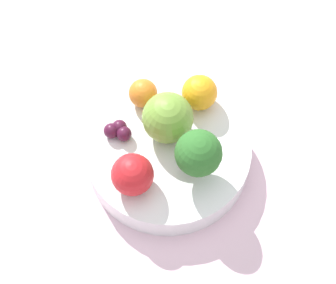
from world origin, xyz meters
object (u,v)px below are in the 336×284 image
object	(u,v)px
bowl	(168,153)
orange_front	(143,93)
grape_cluster	(119,130)
orange_back	(200,93)
broccoli	(198,154)
apple_green	(132,175)
apple_red	(168,118)

from	to	relation	value
bowl	orange_front	world-z (taller)	orange_front
bowl	grape_cluster	xyz separation A→B (m)	(-0.00, 0.06, 0.03)
orange_back	orange_front	bearing A→B (deg)	107.84
broccoli	grape_cluster	xyz separation A→B (m)	(0.02, 0.11, -0.03)
apple_green	broccoli	bearing A→B (deg)	-57.52
broccoli	grape_cluster	bearing A→B (deg)	81.29
bowl	orange_back	xyz separation A→B (m)	(0.07, -0.02, 0.04)
apple_green	orange_back	distance (m)	0.14
apple_green	orange_front	xyz separation A→B (m)	(0.11, 0.03, -0.01)
orange_front	bowl	bearing A→B (deg)	-134.93
bowl	apple_green	bearing A→B (deg)	160.69
apple_red	apple_green	world-z (taller)	apple_red
apple_green	bowl	bearing A→B (deg)	-19.31
apple_green	grape_cluster	world-z (taller)	apple_green
broccoli	apple_green	world-z (taller)	broccoli
apple_red	orange_back	bearing A→B (deg)	-23.90
apple_green	grape_cluster	size ratio (longest dim) A/B	1.42
apple_green	orange_back	world-z (taller)	apple_green
bowl	apple_red	bearing A→B (deg)	20.36
broccoli	orange_back	bearing A→B (deg)	16.52
orange_back	grape_cluster	xyz separation A→B (m)	(-0.08, 0.08, -0.01)
apple_red	orange_front	world-z (taller)	apple_red
broccoli	orange_back	world-z (taller)	broccoli
apple_red	grape_cluster	bearing A→B (deg)	113.23
orange_back	apple_red	bearing A→B (deg)	156.10
bowl	apple_red	distance (m)	0.05
apple_green	orange_back	xyz separation A→B (m)	(0.13, -0.04, -0.00)
bowl	broccoli	distance (m)	0.08
bowl	orange_back	distance (m)	0.09
grape_cluster	broccoli	bearing A→B (deg)	-98.71
apple_red	orange_front	size ratio (longest dim) A/B	1.71
bowl	orange_back	size ratio (longest dim) A/B	4.59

